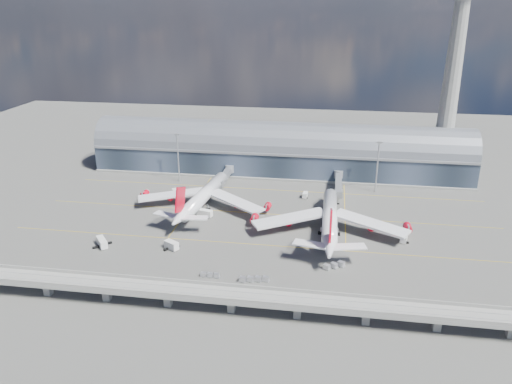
# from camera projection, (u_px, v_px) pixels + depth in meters

# --- Properties ---
(ground) EXTENTS (500.00, 500.00, 0.00)m
(ground) POSITION_uv_depth(u_px,v_px,m) (258.00, 233.00, 202.54)
(ground) COLOR #474744
(ground) RESTS_ON ground
(taxi_lines) EXTENTS (200.00, 80.12, 0.01)m
(taxi_lines) POSITION_uv_depth(u_px,v_px,m) (266.00, 212.00, 222.92)
(taxi_lines) COLOR gold
(taxi_lines) RESTS_ON ground
(terminal) EXTENTS (200.00, 30.00, 28.00)m
(terminal) POSITION_uv_depth(u_px,v_px,m) (280.00, 152.00, 270.34)
(terminal) COLOR #1E2632
(terminal) RESTS_ON ground
(control_tower) EXTENTS (19.00, 19.00, 103.00)m
(control_tower) POSITION_uv_depth(u_px,v_px,m) (452.00, 79.00, 248.27)
(control_tower) COLOR gray
(control_tower) RESTS_ON ground
(guideway) EXTENTS (220.00, 8.50, 7.20)m
(guideway) POSITION_uv_depth(u_px,v_px,m) (231.00, 296.00, 149.94)
(guideway) COLOR gray
(guideway) RESTS_ON ground
(floodlight_mast_left) EXTENTS (3.00, 0.70, 25.70)m
(floodlight_mast_left) POSITION_uv_depth(u_px,v_px,m) (178.00, 156.00, 255.48)
(floodlight_mast_left) COLOR gray
(floodlight_mast_left) RESTS_ON ground
(floodlight_mast_right) EXTENTS (3.00, 0.70, 25.70)m
(floodlight_mast_right) POSITION_uv_depth(u_px,v_px,m) (377.00, 166.00, 241.17)
(floodlight_mast_right) COLOR gray
(floodlight_mast_right) RESTS_ON ground
(airliner_left) EXTENTS (62.59, 65.81, 20.05)m
(airliner_left) POSITION_uv_depth(u_px,v_px,m) (202.00, 197.00, 224.61)
(airliner_left) COLOR white
(airliner_left) RESTS_ON ground
(airliner_right) EXTENTS (65.31, 68.24, 21.70)m
(airliner_right) POSITION_uv_depth(u_px,v_px,m) (330.00, 220.00, 201.33)
(airliner_right) COLOR white
(airliner_right) RESTS_ON ground
(jet_bridge_left) EXTENTS (4.40, 28.00, 7.25)m
(jet_bridge_left) POSITION_uv_depth(u_px,v_px,m) (225.00, 176.00, 253.22)
(jet_bridge_left) COLOR gray
(jet_bridge_left) RESTS_ON ground
(jet_bridge_right) EXTENTS (4.40, 32.00, 7.25)m
(jet_bridge_right) POSITION_uv_depth(u_px,v_px,m) (338.00, 183.00, 243.29)
(jet_bridge_right) COLOR gray
(jet_bridge_right) RESTS_ON ground
(service_truck_0) EXTENTS (6.85, 7.64, 3.21)m
(service_truck_0) POSITION_uv_depth(u_px,v_px,m) (102.00, 242.00, 191.21)
(service_truck_0) COLOR silver
(service_truck_0) RESTS_ON ground
(service_truck_1) EXTENTS (6.27, 5.18, 3.32)m
(service_truck_1) POSITION_uv_depth(u_px,v_px,m) (172.00, 245.00, 188.87)
(service_truck_1) COLOR silver
(service_truck_1) RESTS_ON ground
(service_truck_2) EXTENTS (9.34, 4.66, 3.25)m
(service_truck_2) POSITION_uv_depth(u_px,v_px,m) (202.00, 213.00, 217.75)
(service_truck_2) COLOR silver
(service_truck_2) RESTS_ON ground
(service_truck_3) EXTENTS (3.80, 6.60, 3.00)m
(service_truck_3) POSITION_uv_depth(u_px,v_px,m) (404.00, 238.00, 195.41)
(service_truck_3) COLOR silver
(service_truck_3) RESTS_ON ground
(service_truck_4) EXTENTS (2.60, 4.65, 2.59)m
(service_truck_4) POSITION_uv_depth(u_px,v_px,m) (305.00, 195.00, 238.47)
(service_truck_4) COLOR silver
(service_truck_4) RESTS_ON ground
(service_truck_5) EXTENTS (5.51, 7.13, 3.25)m
(service_truck_5) POSITION_uv_depth(u_px,v_px,m) (176.00, 193.00, 239.61)
(service_truck_5) COLOR silver
(service_truck_5) RESTS_ON ground
(cargo_train_0) EXTENTS (6.80, 1.51, 1.52)m
(cargo_train_0) POSITION_uv_depth(u_px,v_px,m) (210.00, 275.00, 170.20)
(cargo_train_0) COLOR gray
(cargo_train_0) RESTS_ON ground
(cargo_train_1) EXTENTS (10.38, 3.47, 1.71)m
(cargo_train_1) POSITION_uv_depth(u_px,v_px,m) (254.00, 279.00, 167.51)
(cargo_train_1) COLOR gray
(cargo_train_1) RESTS_ON ground
(cargo_train_2) EXTENTS (8.22, 5.77, 1.89)m
(cargo_train_2) POSITION_uv_depth(u_px,v_px,m) (334.00, 266.00, 175.91)
(cargo_train_2) COLOR gray
(cargo_train_2) RESTS_ON ground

